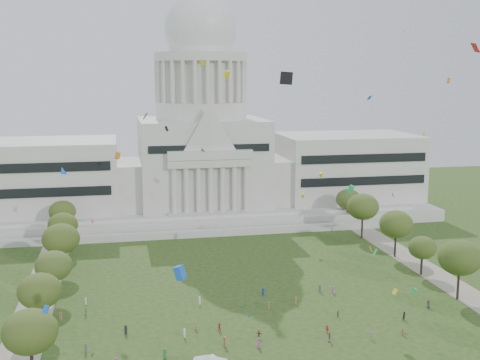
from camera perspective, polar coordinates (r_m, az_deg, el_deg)
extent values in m
plane|color=#294217|center=(113.93, 4.68, -15.87)|extent=(400.00, 400.00, 0.00)
cube|color=beige|center=(220.61, -3.62, -2.60)|extent=(160.00, 60.00, 4.00)
cube|color=beige|center=(189.11, -2.24, -5.00)|extent=(130.00, 3.00, 2.00)
cube|color=beige|center=(196.40, -2.61, -3.99)|extent=(140.00, 3.00, 5.00)
cube|color=beige|center=(216.82, -18.17, 0.21)|extent=(50.00, 34.00, 22.00)
cube|color=beige|center=(231.10, 10.02, 1.12)|extent=(50.00, 34.00, 22.00)
cube|color=beige|center=(213.80, -10.72, -0.42)|extent=(12.00, 26.00, 16.00)
cube|color=beige|center=(221.02, 3.41, 0.07)|extent=(12.00, 26.00, 16.00)
cube|color=beige|center=(216.76, -3.63, 1.48)|extent=(44.00, 38.00, 28.00)
cube|color=beige|center=(196.71, -2.84, 1.58)|extent=(28.00, 3.00, 2.40)
cube|color=black|center=(199.66, -18.75, -0.03)|extent=(46.00, 0.40, 11.00)
cube|color=black|center=(215.08, 11.70, 0.96)|extent=(46.00, 0.40, 11.00)
cylinder|color=beige|center=(214.82, -3.68, 6.61)|extent=(32.00, 32.00, 6.00)
cylinder|color=beige|center=(214.50, -3.71, 9.27)|extent=(28.00, 28.00, 14.00)
cylinder|color=beige|center=(214.60, -3.74, 11.54)|extent=(32.40, 32.40, 3.00)
cylinder|color=beige|center=(214.84, -3.75, 13.01)|extent=(22.00, 22.00, 8.00)
ellipsoid|color=silver|center=(215.10, -3.77, 14.07)|extent=(25.00, 25.00, 26.20)
cube|color=gray|center=(138.93, -18.89, -11.52)|extent=(8.00, 160.00, 0.04)
cube|color=gray|center=(157.75, 18.72, -8.94)|extent=(8.00, 160.00, 0.04)
ellipsoid|color=#3B511A|center=(104.79, -19.29, -13.41)|extent=(8.86, 8.86, 7.25)
cylinder|color=black|center=(125.84, -18.33, -12.44)|extent=(0.56, 0.56, 5.47)
ellipsoid|color=#3A4E18|center=(123.82, -18.47, -9.95)|extent=(8.42, 8.42, 6.89)
cylinder|color=black|center=(144.71, 19.97, -9.43)|extent=(0.56, 0.56, 6.20)
ellipsoid|color=#324C17|center=(142.75, 20.13, -6.93)|extent=(9.55, 9.55, 7.82)
cylinder|color=black|center=(141.21, -17.15, -9.95)|extent=(0.56, 0.56, 5.27)
ellipsoid|color=#3D521F|center=(139.46, -17.26, -7.78)|extent=(8.12, 8.12, 6.65)
cylinder|color=black|center=(159.05, 16.82, -7.83)|extent=(0.56, 0.56, 4.56)
ellipsoid|color=#354F1A|center=(157.69, 16.91, -6.15)|extent=(7.01, 7.01, 5.74)
cylinder|color=black|center=(158.58, -16.51, -7.58)|extent=(0.56, 0.56, 6.03)
ellipsoid|color=#3A4E18|center=(156.83, -16.63, -5.35)|extent=(9.29, 9.29, 7.60)
cylinder|color=black|center=(172.23, 14.50, -6.12)|extent=(0.56, 0.56, 5.97)
ellipsoid|color=#3A4F18|center=(170.64, 14.59, -4.07)|extent=(9.19, 9.19, 7.52)
cylinder|color=black|center=(176.55, -16.37, -5.91)|extent=(0.56, 0.56, 5.41)
ellipsoid|color=#354714|center=(175.12, -16.46, -4.10)|extent=(8.33, 8.33, 6.81)
cylinder|color=black|center=(189.35, 11.50, -4.49)|extent=(0.56, 0.56, 6.37)
ellipsoid|color=#3E521B|center=(187.82, 11.57, -2.50)|extent=(9.82, 9.82, 8.03)
cylinder|color=black|center=(194.18, -16.41, -4.51)|extent=(0.56, 0.56, 5.32)
ellipsoid|color=#394A17|center=(192.90, -16.49, -2.88)|extent=(8.19, 8.19, 6.70)
cylinder|color=black|center=(206.48, 10.19, -3.39)|extent=(0.56, 0.56, 5.47)
ellipsoid|color=#364E1D|center=(205.25, 10.24, -1.81)|extent=(8.42, 8.42, 6.89)
pyramid|color=silver|center=(102.75, -3.10, -16.64)|extent=(10.70, 10.70, 1.93)
imported|color=#4C4C51|center=(138.31, 17.42, -11.16)|extent=(0.86, 1.01, 1.76)
imported|color=#26262B|center=(130.39, 15.33, -12.33)|extent=(1.07, 0.91, 1.87)
imported|color=#B21E1E|center=(121.51, 8.25, -13.81)|extent=(0.92, 1.21, 1.67)
imported|color=#994C8C|center=(117.84, 8.49, -14.54)|extent=(0.94, 1.23, 1.87)
imported|color=olive|center=(118.28, 1.80, -14.40)|extent=(1.59, 1.26, 1.61)
imported|color=#B21E1E|center=(121.14, -2.00, -13.78)|extent=(0.88, 0.62, 1.69)
imported|color=#994C8C|center=(120.34, 12.37, -14.24)|extent=(0.87, 1.07, 1.48)
imported|color=#4C4C51|center=(129.00, 9.28, -12.46)|extent=(0.48, 0.85, 1.43)
cube|color=#994C8C|center=(114.51, 1.76, -15.19)|extent=(0.56, 0.44, 1.84)
cube|color=#994C8C|center=(141.93, 8.83, -10.28)|extent=(0.52, 0.45, 1.68)
cube|color=#4C4C51|center=(115.78, -14.41, -15.22)|extent=(0.41, 0.54, 1.84)
cube|color=#33723F|center=(132.50, -14.42, -11.98)|extent=(0.36, 0.48, 1.65)
cube|color=silver|center=(134.40, -3.86, -11.34)|extent=(0.41, 0.52, 1.74)
cube|color=olive|center=(131.50, -16.64, -12.25)|extent=(0.52, 0.49, 1.67)
cube|color=olive|center=(114.89, -1.44, -15.08)|extent=(0.52, 0.60, 1.94)
cube|color=#4C4C51|center=(142.38, 7.57, -10.17)|extent=(0.54, 0.47, 1.75)
cube|color=olive|center=(134.42, 5.33, -11.37)|extent=(0.42, 0.52, 1.69)
cube|color=olive|center=(123.43, 15.20, -13.73)|extent=(0.37, 0.45, 1.47)
cube|color=#33723F|center=(132.79, 0.18, -11.65)|extent=(0.33, 0.44, 1.49)
cube|color=#33723F|center=(111.37, -7.16, -16.03)|extent=(0.57, 0.47, 1.83)
cube|color=olive|center=(122.13, -4.23, -13.60)|extent=(0.33, 0.48, 1.69)
cube|color=olive|center=(131.76, 2.73, -11.80)|extent=(0.28, 0.44, 1.64)
cube|color=navy|center=(139.32, 2.21, -10.56)|extent=(0.49, 0.52, 1.67)
cube|color=silver|center=(119.02, -5.29, -14.26)|extent=(0.37, 0.50, 1.69)
cube|color=#26262B|center=(121.90, -10.78, -13.78)|extent=(0.55, 0.52, 1.78)
cube|color=silver|center=(138.32, -14.42, -11.06)|extent=(0.32, 0.44, 1.52)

